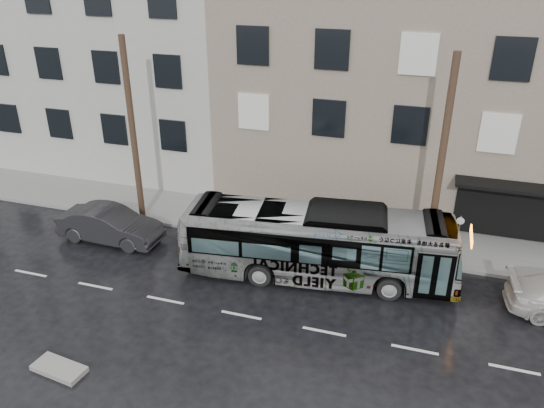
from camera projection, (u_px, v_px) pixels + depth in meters
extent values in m
plane|color=black|center=(262.00, 280.00, 22.19)|extent=(120.00, 120.00, 0.00)
cube|color=gray|center=(293.00, 226.00, 26.37)|extent=(90.00, 3.60, 0.15)
cube|color=gray|center=(419.00, 89.00, 29.37)|extent=(20.00, 12.00, 11.00)
cube|color=#B0AEA6|center=(75.00, 23.00, 35.78)|extent=(26.00, 15.00, 16.00)
cylinder|color=#463223|center=(441.00, 166.00, 21.26)|extent=(0.30, 0.30, 9.00)
cylinder|color=#463223|center=(133.00, 133.00, 25.03)|extent=(0.30, 0.30, 9.00)
cylinder|color=slate|center=(457.00, 241.00, 22.40)|extent=(0.06, 0.06, 2.40)
imported|color=#B2B2B2|center=(317.00, 243.00, 21.80)|extent=(11.57, 3.97, 3.16)
imported|color=black|center=(110.00, 225.00, 24.87)|extent=(5.00, 1.82, 1.64)
cube|color=#A9A5A0|center=(59.00, 369.00, 17.37)|extent=(1.89, 1.02, 0.18)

